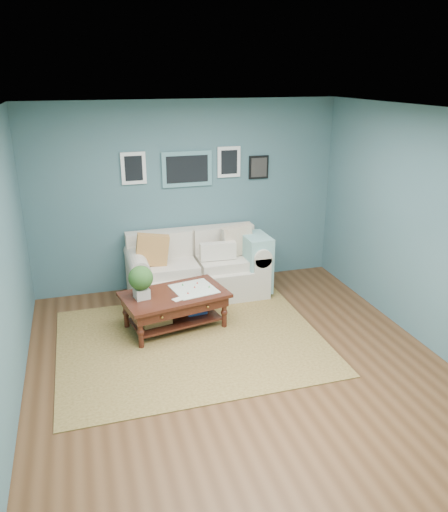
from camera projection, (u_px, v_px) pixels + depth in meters
name	position (u px, v px, depth m)	size (l,w,h in m)	color
room_shell	(241.00, 250.00, 5.02)	(5.00, 5.02, 2.70)	brown
area_rug	(191.00, 341.00, 5.98)	(3.10, 2.48, 0.01)	brown
loveseat	(202.00, 267.00, 7.14)	(1.98, 0.90, 1.02)	silver
coffee_table	(169.00, 300.00, 6.16)	(1.38, 0.96, 0.88)	#35120C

